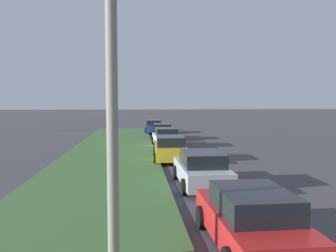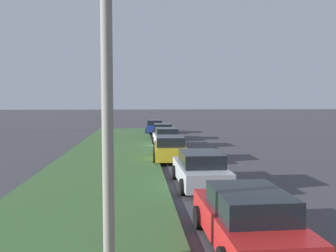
% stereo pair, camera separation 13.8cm
% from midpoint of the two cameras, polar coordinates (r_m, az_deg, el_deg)
% --- Properties ---
extents(grass_median, '(60.00, 6.00, 0.12)m').
position_cam_midpoint_polar(grass_median, '(14.29, -12.40, -10.06)').
color(grass_median, '#3D6633').
rests_on(grass_median, ground).
extents(parked_car_red, '(4.33, 2.08, 1.47)m').
position_cam_midpoint_polar(parked_car_red, '(8.68, 13.16, -14.91)').
color(parked_car_red, red).
rests_on(parked_car_red, ground).
extents(parked_car_silver, '(4.31, 2.05, 1.47)m').
position_cam_midpoint_polar(parked_car_silver, '(14.38, 5.32, -7.21)').
color(parked_car_silver, '#B2B5BA').
rests_on(parked_car_silver, ground).
extents(parked_car_yellow, '(4.37, 2.16, 1.47)m').
position_cam_midpoint_polar(parked_car_yellow, '(20.60, 0.19, -3.76)').
color(parked_car_yellow, gold).
rests_on(parked_car_yellow, ground).
extents(parked_car_white, '(4.34, 2.10, 1.47)m').
position_cam_midpoint_polar(parked_car_white, '(26.89, -0.51, -1.92)').
color(parked_car_white, silver).
rests_on(parked_car_white, ground).
extents(parked_car_black, '(4.39, 2.19, 1.47)m').
position_cam_midpoint_polar(parked_car_black, '(32.08, -1.09, -0.95)').
color(parked_car_black, black).
rests_on(parked_car_black, ground).
extents(parked_car_blue, '(4.39, 2.20, 1.47)m').
position_cam_midpoint_polar(parked_car_blue, '(38.59, -2.44, -0.10)').
color(parked_car_blue, '#23389E').
rests_on(parked_car_blue, ground).
extents(streetlight, '(0.81, 2.86, 7.50)m').
position_cam_midpoint_polar(streetlight, '(7.05, -7.11, 11.07)').
color(streetlight, gray).
rests_on(streetlight, ground).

